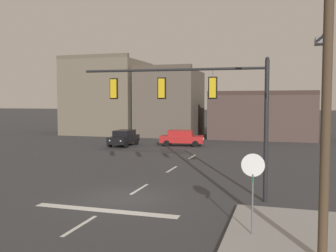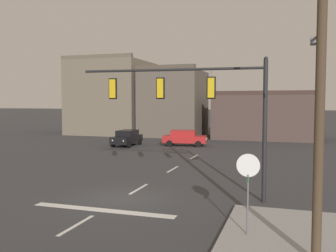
# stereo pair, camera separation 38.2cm
# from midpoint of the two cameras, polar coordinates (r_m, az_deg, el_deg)

# --- Properties ---
(ground_plane) EXTENTS (400.00, 400.00, 0.00)m
(ground_plane) POSITION_cam_midpoint_polar(r_m,az_deg,el_deg) (17.99, -6.31, -10.87)
(ground_plane) COLOR #353538
(sidewalk_near_corner) EXTENTS (5.00, 8.00, 0.15)m
(sidewalk_near_corner) POSITION_cam_midpoint_polar(r_m,az_deg,el_deg) (12.69, 20.31, -17.02)
(sidewalk_near_corner) COLOR gray
(sidewalk_near_corner) RESTS_ON ground
(stop_bar_paint) EXTENTS (6.40, 0.50, 0.01)m
(stop_bar_paint) POSITION_cam_midpoint_polar(r_m,az_deg,el_deg) (16.25, -9.26, -12.48)
(stop_bar_paint) COLOR silver
(stop_bar_paint) RESTS_ON ground
(lane_centreline) EXTENTS (0.16, 26.40, 0.01)m
(lane_centreline) POSITION_cam_midpoint_polar(r_m,az_deg,el_deg) (19.77, -3.90, -9.50)
(lane_centreline) COLOR silver
(lane_centreline) RESTS_ON ground
(signal_mast_near_side) EXTENTS (8.73, 0.73, 6.50)m
(signal_mast_near_side) POSITION_cam_midpoint_polar(r_m,az_deg,el_deg) (17.45, 5.55, 3.93)
(signal_mast_near_side) COLOR black
(signal_mast_near_side) RESTS_ON ground
(stop_sign) EXTENTS (0.76, 0.64, 2.83)m
(stop_sign) POSITION_cam_midpoint_polar(r_m,az_deg,el_deg) (12.64, 12.91, -7.20)
(stop_sign) COLOR #56565B
(stop_sign) RESTS_ON ground
(car_lot_nearside) EXTENTS (4.62, 2.40, 1.61)m
(car_lot_nearside) POSITION_cam_midpoint_polar(r_m,az_deg,el_deg) (38.51, 2.78, -1.76)
(car_lot_nearside) COLOR #A81E1E
(car_lot_nearside) RESTS_ON ground
(car_lot_middle) EXTENTS (1.97, 4.48, 1.61)m
(car_lot_middle) POSITION_cam_midpoint_polar(r_m,az_deg,el_deg) (38.70, -5.96, -1.75)
(car_lot_middle) COLOR black
(car_lot_middle) RESTS_ON ground
(utility_pole) EXTENTS (2.20, 2.35, 9.61)m
(utility_pole) POSITION_cam_midpoint_polar(r_m,az_deg,el_deg) (11.02, 23.03, 7.13)
(utility_pole) COLOR #423323
(utility_pole) RESTS_ON ground
(building_row) EXTENTS (32.72, 9.85, 10.64)m
(building_row) POSITION_cam_midpoint_polar(r_m,az_deg,el_deg) (50.83, -0.46, 3.41)
(building_row) COLOR #665B4C
(building_row) RESTS_ON ground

